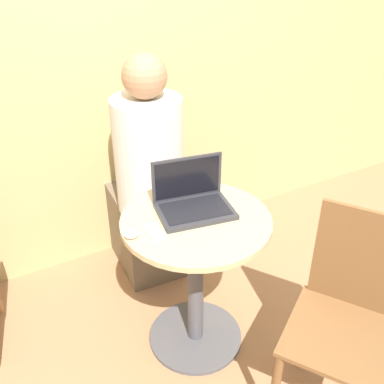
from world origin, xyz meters
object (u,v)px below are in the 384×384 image
chair_empty (346,320)px  person_seated (147,189)px  cell_phone (154,231)px  laptop (193,200)px

chair_empty → person_seated: size_ratio=0.70×
cell_phone → person_seated: bearing=69.2°
cell_phone → chair_empty: chair_empty is taller
chair_empty → person_seated: person_seated is taller
laptop → person_seated: person_seated is taller
chair_empty → person_seated: (-0.32, 1.17, 0.07)m
person_seated → laptop: bearing=-91.4°
laptop → cell_phone: laptop is taller
person_seated → cell_phone: bearing=-110.8°
cell_phone → chair_empty: (0.55, -0.55, -0.26)m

